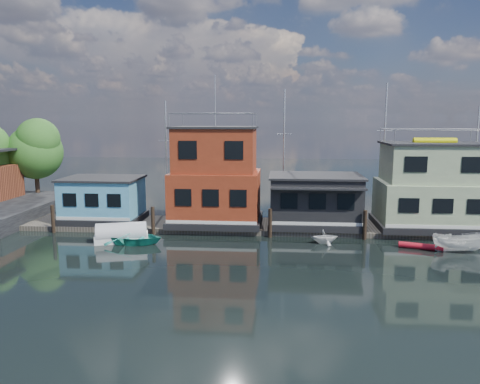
# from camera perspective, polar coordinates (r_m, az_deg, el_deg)

# --- Properties ---
(ground) EXTENTS (160.00, 160.00, 0.00)m
(ground) POSITION_cam_1_polar(r_m,az_deg,el_deg) (26.92, 11.87, -10.52)
(ground) COLOR black
(ground) RESTS_ON ground
(dock) EXTENTS (48.00, 5.00, 0.40)m
(dock) POSITION_cam_1_polar(r_m,az_deg,el_deg) (38.34, 9.78, -4.27)
(dock) COLOR #595147
(dock) RESTS_ON ground
(houseboat_blue) EXTENTS (6.40, 4.90, 3.66)m
(houseboat_blue) POSITION_cam_1_polar(r_m,az_deg,el_deg) (40.57, -16.37, -0.89)
(houseboat_blue) COLOR black
(houseboat_blue) RESTS_ON dock
(houseboat_red) EXTENTS (7.40, 5.90, 11.86)m
(houseboat_red) POSITION_cam_1_polar(r_m,az_deg,el_deg) (37.87, -2.98, 1.69)
(houseboat_red) COLOR black
(houseboat_red) RESTS_ON dock
(houseboat_dark) EXTENTS (7.40, 6.10, 4.06)m
(houseboat_dark) POSITION_cam_1_polar(r_m,az_deg,el_deg) (37.84, 9.12, -1.00)
(houseboat_dark) COLOR black
(houseboat_dark) RESTS_ON dock
(houseboat_green) EXTENTS (8.40, 5.90, 7.03)m
(houseboat_green) POSITION_cam_1_polar(r_m,az_deg,el_deg) (39.37, 22.34, 0.49)
(houseboat_green) COLOR black
(houseboat_green) RESTS_ON dock
(pilings) EXTENTS (42.28, 0.28, 2.20)m
(pilings) POSITION_cam_1_polar(r_m,az_deg,el_deg) (35.39, 9.65, -3.88)
(pilings) COLOR #2D2116
(pilings) RESTS_ON ground
(background_masts) EXTENTS (36.40, 0.16, 12.00)m
(background_masts) POSITION_cam_1_polar(r_m,az_deg,el_deg) (44.06, 15.52, 4.29)
(background_masts) COLOR silver
(background_masts) RESTS_ON ground
(dinghy_teal) EXTENTS (4.72, 3.64, 0.90)m
(dinghy_teal) POSITION_cam_1_polar(r_m,az_deg,el_deg) (34.56, -12.94, -5.40)
(dinghy_teal) COLOR teal
(dinghy_teal) RESTS_ON ground
(motorboat) EXTENTS (3.55, 1.50, 1.35)m
(motorboat) POSITION_cam_1_polar(r_m,az_deg,el_deg) (34.72, 25.13, -5.59)
(motorboat) COLOR white
(motorboat) RESTS_ON ground
(tarp_runabout) EXTENTS (4.00, 2.50, 1.52)m
(tarp_runabout) POSITION_cam_1_polar(r_m,az_deg,el_deg) (35.14, -14.25, -5.02)
(tarp_runabout) COLOR white
(tarp_runabout) RESTS_ON ground
(red_kayak) EXTENTS (2.87, 1.25, 0.42)m
(red_kayak) POSITION_cam_1_polar(r_m,az_deg,el_deg) (34.60, 21.17, -6.19)
(red_kayak) COLOR red
(red_kayak) RESTS_ON ground
(dinghy_white) EXTENTS (2.26, 2.05, 1.03)m
(dinghy_white) POSITION_cam_1_polar(r_m,az_deg,el_deg) (34.17, 10.27, -5.37)
(dinghy_white) COLOR white
(dinghy_white) RESTS_ON ground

